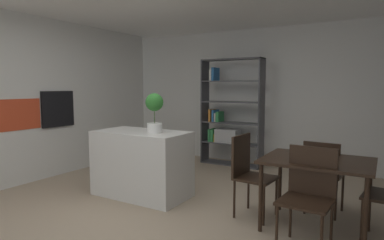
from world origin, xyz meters
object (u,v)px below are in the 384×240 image
built_in_oven (58,109)px  potted_plant_on_island (154,109)px  dining_chair_island_side (248,168)px  kitchen_island (142,164)px  dining_table (317,167)px  dining_chair_near (309,189)px  open_bookshelf (228,118)px  dining_chair_far (323,170)px

built_in_oven → potted_plant_on_island: size_ratio=1.17×
built_in_oven → dining_chair_island_side: built_in_oven is taller
built_in_oven → kitchen_island: size_ratio=0.47×
built_in_oven → kitchen_island: 2.01m
built_in_oven → dining_table: size_ratio=0.56×
kitchen_island → potted_plant_on_island: size_ratio=2.47×
dining_chair_island_side → dining_chair_near: dining_chair_island_side is taller
dining_chair_island_side → dining_chair_near: size_ratio=1.00×
open_bookshelf → dining_chair_far: open_bookshelf is taller
dining_chair_island_side → potted_plant_on_island: bearing=99.0°
kitchen_island → potted_plant_on_island: bearing=-1.5°
dining_chair_near → dining_chair_island_side: bearing=154.1°
dining_chair_far → dining_chair_near: bearing=96.3°
kitchen_island → dining_chair_island_side: size_ratio=1.37×
kitchen_island → dining_chair_near: size_ratio=1.38×
built_in_oven → dining_chair_near: 4.24m
kitchen_island → dining_table: (2.28, 0.08, 0.22)m
potted_plant_on_island → built_in_oven: bearing=176.6°
built_in_oven → dining_chair_island_side: size_ratio=0.65×
kitchen_island → potted_plant_on_island: potted_plant_on_island is taller
potted_plant_on_island → dining_table: potted_plant_on_island is taller
dining_table → dining_chair_island_side: dining_chair_island_side is taller
potted_plant_on_island → dining_chair_island_side: size_ratio=0.56×
kitchen_island → dining_chair_near: (2.28, -0.35, 0.11)m
potted_plant_on_island → dining_chair_far: bearing=14.8°
potted_plant_on_island → open_bookshelf: (0.01, 2.31, -0.31)m
open_bookshelf → dining_chair_island_side: (1.27, -2.22, -0.35)m
potted_plant_on_island → open_bookshelf: bearing=89.7°
dining_chair_island_side → kitchen_island: bearing=98.2°
open_bookshelf → dining_chair_island_side: size_ratio=2.15×
kitchen_island → open_bookshelf: bearing=83.9°
dining_chair_near → dining_chair_far: bearing=95.0°
dining_chair_island_side → dining_chair_near: 0.89m
built_in_oven → dining_chair_far: (4.16, 0.41, -0.60)m
dining_chair_far → open_bookshelf: bearing=-36.0°
dining_table → dining_chair_near: bearing=-89.1°
built_in_oven → dining_chair_near: bearing=-6.4°
open_bookshelf → dining_table: 3.02m
built_in_oven → kitchen_island: bearing=-3.6°
built_in_oven → dining_chair_far: bearing=5.7°
built_in_oven → open_bookshelf: size_ratio=0.30×
built_in_oven → kitchen_island: (1.89, -0.12, -0.69)m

